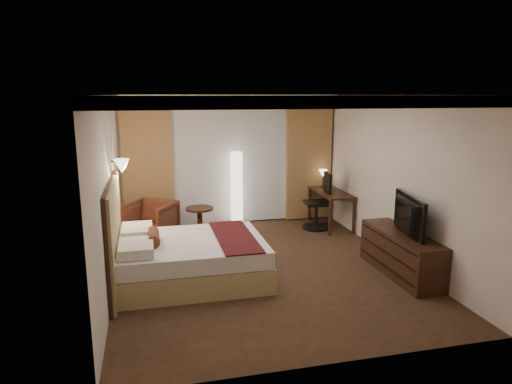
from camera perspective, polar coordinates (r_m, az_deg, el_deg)
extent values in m
cube|color=#322113|center=(7.39, 0.73, -9.40)|extent=(4.50, 5.50, 0.01)
cube|color=white|center=(6.87, 0.80, 12.04)|extent=(4.50, 5.50, 0.01)
cube|color=beige|center=(9.66, -3.26, 4.02)|extent=(4.50, 0.02, 2.70)
cube|color=beige|center=(6.82, -17.89, 0.03)|extent=(0.02, 5.50, 2.70)
cube|color=beige|center=(7.86, 16.88, 1.63)|extent=(0.02, 5.50, 2.70)
cube|color=white|center=(9.31, -3.08, 11.44)|extent=(4.50, 0.50, 0.20)
cube|color=silver|center=(9.59, -3.17, 3.36)|extent=(2.48, 0.04, 2.45)
cube|color=#A9874D|center=(9.38, -13.38, 2.85)|extent=(1.00, 0.14, 2.45)
cube|color=#A9874D|center=(9.98, 6.56, 3.64)|extent=(1.00, 0.14, 2.45)
imported|color=#4F2117|center=(8.77, -13.01, -3.36)|extent=(1.08, 1.07, 0.83)
imported|color=black|center=(7.16, 17.81, -2.47)|extent=(0.84, 1.21, 0.15)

